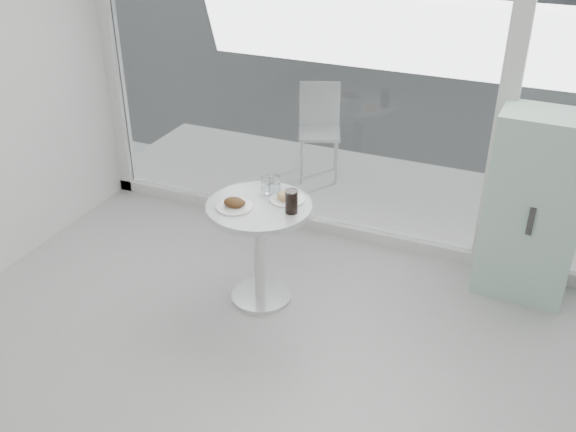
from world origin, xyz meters
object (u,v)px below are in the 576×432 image
at_px(water_tumbler_a, 267,186).
at_px(water_tumbler_b, 275,186).
at_px(patio_chair, 320,124).
at_px(mint_cabinet, 534,207).
at_px(plate_donut, 287,197).
at_px(plate_fritter, 235,204).
at_px(main_table, 260,232).
at_px(cola_glass, 291,202).

xyz_separation_m(water_tumbler_a, water_tumbler_b, (0.05, 0.01, 0.00)).
bearing_deg(patio_chair, mint_cabinet, -51.67).
height_order(mint_cabinet, plate_donut, mint_cabinet).
height_order(water_tumbler_a, water_tumbler_b, water_tumbler_b).
bearing_deg(water_tumbler_b, mint_cabinet, 21.96).
distance_m(plate_fritter, water_tumbler_a, 0.30).
bearing_deg(main_table, cola_glass, -3.41).
xyz_separation_m(main_table, water_tumbler_a, (-0.03, 0.18, 0.27)).
height_order(main_table, patio_chair, patio_chair).
bearing_deg(cola_glass, plate_fritter, -166.21).
distance_m(patio_chair, water_tumbler_a, 1.92).
relative_size(water_tumbler_a, cola_glass, 0.76).
distance_m(main_table, water_tumbler_a, 0.33).
bearing_deg(plate_donut, mint_cabinet, 25.26).
bearing_deg(cola_glass, water_tumbler_a, 144.18).
xyz_separation_m(patio_chair, water_tumbler_b, (0.37, -1.86, 0.26)).
bearing_deg(water_tumbler_b, plate_fritter, -117.58).
bearing_deg(water_tumbler_b, plate_donut, -25.25).
bearing_deg(water_tumbler_b, cola_glass, -43.83).
distance_m(main_table, plate_fritter, 0.30).
height_order(plate_donut, water_tumbler_a, water_tumbler_a).
height_order(main_table, cola_glass, cola_glass).
distance_m(plate_fritter, plate_donut, 0.37).
relative_size(patio_chair, cola_glass, 5.62).
bearing_deg(plate_donut, cola_glass, -57.94).
bearing_deg(patio_chair, plate_donut, -97.15).
xyz_separation_m(water_tumbler_b, cola_glass, (0.22, -0.21, 0.02)).
distance_m(plate_fritter, water_tumbler_b, 0.34).
xyz_separation_m(main_table, plate_fritter, (-0.13, -0.11, 0.25)).
height_order(patio_chair, cola_glass, patio_chair).
xyz_separation_m(plate_fritter, plate_donut, (0.28, 0.24, -0.01)).
bearing_deg(plate_fritter, main_table, 39.82).
relative_size(plate_fritter, water_tumbler_b, 1.85).
relative_size(plate_fritter, water_tumbler_a, 1.98).
relative_size(mint_cabinet, plate_fritter, 5.66).
height_order(plate_fritter, water_tumbler_b, water_tumbler_b).
bearing_deg(water_tumbler_a, plate_donut, -14.42).
height_order(main_table, plate_fritter, plate_fritter).
relative_size(patio_chair, plate_fritter, 3.74).
bearing_deg(plate_fritter, patio_chair, 95.69).
xyz_separation_m(patio_chair, plate_fritter, (0.22, -2.16, 0.23)).
relative_size(main_table, plate_fritter, 3.18).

